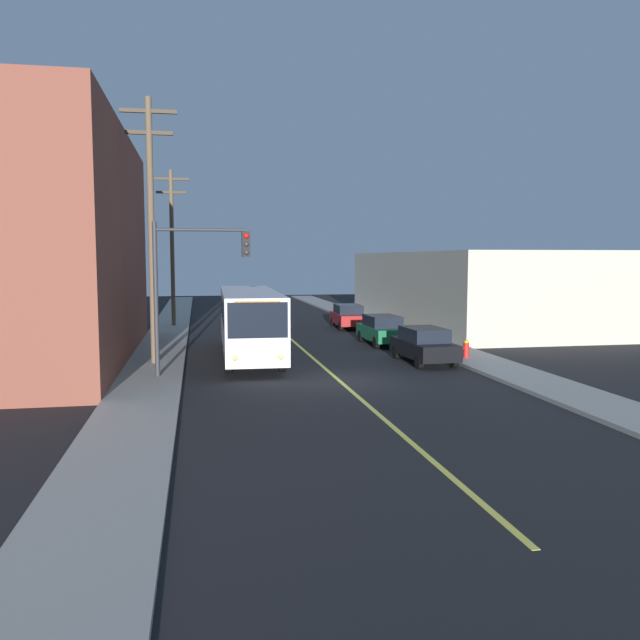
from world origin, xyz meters
TOP-DOWN VIEW (x-y plane):
  - ground_plane at (0.00, 0.00)m, footprint 120.00×120.00m
  - sidewalk_left at (-7.25, 10.00)m, footprint 2.50×90.00m
  - sidewalk_right at (7.25, 10.00)m, footprint 2.50×90.00m
  - lane_stripe_center at (0.00, 15.00)m, footprint 0.16×60.00m
  - building_left_brick at (-13.49, 7.33)m, footprint 10.00×20.08m
  - building_right_warehouse at (14.49, 19.91)m, footprint 12.00×24.79m
  - city_bus at (-2.94, 6.72)m, footprint 2.82×12.20m
  - parked_car_black at (4.71, 3.53)m, footprint 1.94×4.45m
  - parked_car_green at (4.62, 9.99)m, footprint 1.90×4.44m
  - parked_car_red at (4.70, 18.60)m, footprint 1.93×4.45m
  - utility_pole_near at (-7.29, 4.89)m, footprint 2.40×0.28m
  - utility_pole_mid at (-7.03, 21.43)m, footprint 2.40×0.28m
  - traffic_signal_left_corner at (-5.41, 1.50)m, footprint 3.75×0.48m
  - fire_hydrant at (6.85, 3.73)m, footprint 0.44×0.26m

SIDE VIEW (x-z plane):
  - ground_plane at x=0.00m, z-range 0.00..0.00m
  - lane_stripe_center at x=0.00m, z-range 0.00..0.01m
  - sidewalk_left at x=-7.25m, z-range 0.00..0.15m
  - sidewalk_right at x=7.25m, z-range 0.00..0.15m
  - fire_hydrant at x=6.85m, z-range 0.16..1.00m
  - parked_car_black at x=4.71m, z-range 0.03..1.65m
  - parked_car_green at x=4.62m, z-range 0.03..1.65m
  - parked_car_red at x=4.70m, z-range 0.03..1.65m
  - city_bus at x=-2.94m, z-range 0.22..3.42m
  - building_right_warehouse at x=14.49m, z-range 0.00..5.19m
  - traffic_signal_left_corner at x=-5.41m, z-range 1.30..7.30m
  - building_left_brick at x=-13.49m, z-range 0.00..10.59m
  - utility_pole_mid at x=-7.03m, z-range 0.66..11.23m
  - utility_pole_near at x=-7.29m, z-range 0.68..12.13m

